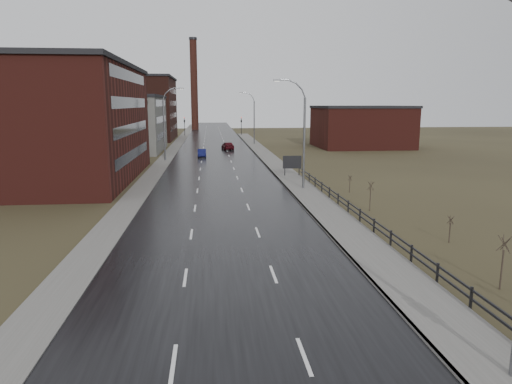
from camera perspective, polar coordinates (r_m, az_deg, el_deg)
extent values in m
cube|color=black|center=(71.12, -4.98, 3.78)|extent=(14.00, 300.00, 0.06)
cube|color=#595651|center=(47.37, 5.92, 0.21)|extent=(3.20, 180.00, 0.18)
cube|color=slate|center=(47.08, 4.11, 0.18)|extent=(0.16, 180.00, 0.18)
cube|color=#595651|center=(71.49, -11.58, 3.66)|extent=(2.40, 260.00, 0.12)
cube|color=#471914|center=(59.14, -25.85, 7.58)|extent=(22.00, 28.00, 13.00)
cube|color=black|center=(59.26, -26.41, 14.09)|extent=(22.44, 28.56, 0.50)
cube|color=black|center=(56.62, -15.03, 4.63)|extent=(0.06, 22.40, 1.20)
cube|color=black|center=(56.39, -15.18, 7.66)|extent=(0.06, 22.40, 1.20)
cube|color=black|center=(56.31, -15.34, 10.71)|extent=(0.06, 22.40, 1.20)
cube|color=black|center=(56.40, -15.50, 13.75)|extent=(0.06, 22.40, 1.20)
cube|color=slate|center=(90.29, -16.82, 8.05)|extent=(16.00, 20.00, 10.00)
cube|color=black|center=(90.21, -17.01, 11.37)|extent=(16.32, 20.40, 0.50)
cube|color=black|center=(89.23, -11.68, 6.97)|extent=(0.06, 16.00, 1.20)
cube|color=black|center=(89.08, -11.75, 8.89)|extent=(0.06, 16.00, 1.20)
cube|color=black|center=(89.04, -11.83, 10.82)|extent=(0.06, 16.00, 1.20)
cube|color=#331611|center=(120.62, -16.54, 9.87)|extent=(26.00, 24.00, 15.00)
cube|color=black|center=(120.78, -16.75, 13.55)|extent=(26.52, 24.48, 0.50)
cube|color=black|center=(119.06, -10.22, 7.97)|extent=(0.06, 19.20, 1.20)
cube|color=black|center=(118.95, -10.27, 9.41)|extent=(0.06, 19.20, 1.20)
cube|color=black|center=(118.92, -10.32, 10.86)|extent=(0.06, 19.20, 1.20)
cube|color=black|center=(118.96, -10.37, 12.30)|extent=(0.06, 19.20, 1.20)
cube|color=#471914|center=(97.80, 13.00, 7.83)|extent=(18.00, 16.00, 8.00)
cube|color=black|center=(97.68, 13.11, 10.32)|extent=(18.36, 16.32, 0.50)
cylinder|color=#331611|center=(160.76, -7.75, 13.06)|extent=(2.40, 2.40, 30.00)
cylinder|color=black|center=(162.07, -7.89, 18.47)|extent=(2.70, 2.70, 0.80)
cylinder|color=slate|center=(47.74, 6.03, 5.94)|extent=(0.24, 0.24, 9.50)
cylinder|color=slate|center=(47.54, 5.95, 12.14)|extent=(0.51, 0.14, 0.98)
cylinder|color=slate|center=(47.47, 5.39, 13.02)|extent=(0.81, 0.14, 0.81)
cylinder|color=slate|center=(47.35, 4.53, 13.61)|extent=(0.98, 0.14, 0.51)
cylinder|color=slate|center=(47.22, 3.50, 13.84)|extent=(1.01, 0.14, 0.14)
cube|color=slate|center=(47.12, 2.65, 13.79)|extent=(0.70, 0.28, 0.18)
cube|color=silver|center=(47.11, 2.65, 13.67)|extent=(0.50, 0.20, 0.04)
cylinder|color=slate|center=(73.03, -11.41, 7.51)|extent=(0.24, 0.24, 9.50)
cylinder|color=slate|center=(72.90, -11.43, 11.56)|extent=(0.51, 0.14, 0.98)
cylinder|color=slate|center=(72.87, -11.07, 12.14)|extent=(0.81, 0.14, 0.81)
cylinder|color=slate|center=(72.83, -10.51, 12.53)|extent=(0.98, 0.14, 0.51)
cylinder|color=slate|center=(72.77, -9.84, 12.69)|extent=(1.01, 0.14, 0.14)
cube|color=slate|center=(72.73, -9.29, 12.67)|extent=(0.70, 0.28, 0.18)
cube|color=silver|center=(72.72, -9.28, 12.59)|extent=(0.50, 0.20, 0.04)
cylinder|color=slate|center=(101.11, -0.23, 8.63)|extent=(0.24, 0.24, 9.50)
cylinder|color=slate|center=(101.02, -0.33, 11.55)|extent=(0.51, 0.14, 0.98)
cylinder|color=slate|center=(100.98, -0.60, 11.96)|extent=(0.81, 0.14, 0.81)
cylinder|color=slate|center=(100.93, -1.02, 12.23)|extent=(0.98, 0.14, 0.51)
cylinder|color=slate|center=(100.87, -1.50, 12.32)|extent=(1.01, 0.14, 0.14)
cube|color=slate|center=(100.82, -1.90, 12.29)|extent=(0.70, 0.28, 0.18)
cube|color=silver|center=(100.82, -1.90, 12.23)|extent=(0.50, 0.20, 0.04)
cube|color=black|center=(22.43, 25.29, -11.96)|extent=(0.10, 0.10, 1.10)
cube|color=black|center=(24.85, 21.73, -9.45)|extent=(0.10, 0.10, 1.10)
cube|color=black|center=(27.38, 18.85, -7.37)|extent=(0.10, 0.10, 1.10)
cube|color=black|center=(30.00, 16.49, -5.63)|extent=(0.10, 0.10, 1.10)
cube|color=black|center=(32.69, 14.52, -4.16)|extent=(0.10, 0.10, 1.10)
cube|color=black|center=(35.43, 12.86, -2.92)|extent=(0.10, 0.10, 1.10)
cube|color=black|center=(38.20, 11.45, -1.86)|extent=(0.10, 0.10, 1.10)
cube|color=black|center=(41.01, 10.22, -0.93)|extent=(0.10, 0.10, 1.10)
cube|color=black|center=(43.84, 9.16, -0.13)|extent=(0.10, 0.10, 1.10)
cube|color=black|center=(46.70, 8.23, 0.57)|extent=(0.10, 0.10, 1.10)
cube|color=black|center=(49.57, 7.40, 1.20)|extent=(0.10, 0.10, 1.10)
cube|color=black|center=(52.45, 6.66, 1.75)|extent=(0.10, 0.10, 1.10)
cube|color=black|center=(55.35, 6.00, 2.25)|extent=(0.10, 0.10, 1.10)
cube|color=black|center=(32.14, 14.86, -3.70)|extent=(0.08, 53.00, 0.10)
cube|color=black|center=(32.24, 14.83, -4.39)|extent=(0.08, 53.00, 0.10)
cylinder|color=#382D23|center=(25.31, 28.36, -8.55)|extent=(0.08, 0.08, 2.00)
cylinder|color=#382D23|center=(24.96, 28.72, -5.72)|extent=(0.04, 0.67, 0.79)
cylinder|color=#382D23|center=(24.98, 28.60, -5.69)|extent=(0.64, 0.25, 0.80)
cylinder|color=#382D23|center=(24.93, 28.51, -5.71)|extent=(0.38, 0.57, 0.81)
cylinder|color=#382D23|center=(24.89, 28.59, -5.75)|extent=(0.38, 0.57, 0.81)
cylinder|color=#382D23|center=(24.90, 28.72, -5.75)|extent=(0.64, 0.25, 0.80)
cylinder|color=#382D23|center=(32.26, 23.05, -4.71)|extent=(0.08, 0.08, 1.31)
cylinder|color=#382D23|center=(32.08, 23.24, -3.24)|extent=(0.04, 0.45, 0.52)
cylinder|color=#382D23|center=(32.10, 23.14, -3.22)|extent=(0.43, 0.18, 0.53)
cylinder|color=#382D23|center=(32.06, 23.07, -3.23)|extent=(0.26, 0.38, 0.54)
cylinder|color=#382D23|center=(32.01, 23.12, -3.26)|extent=(0.26, 0.38, 0.54)
cylinder|color=#382D23|center=(32.02, 23.23, -3.26)|extent=(0.43, 0.18, 0.53)
cylinder|color=#382D23|center=(39.48, 14.08, -0.98)|extent=(0.08, 0.08, 1.87)
cylinder|color=#382D23|center=(39.27, 14.23, 0.75)|extent=(0.04, 0.63, 0.74)
cylinder|color=#382D23|center=(39.30, 14.16, 0.76)|extent=(0.60, 0.24, 0.75)
cylinder|color=#382D23|center=(39.27, 14.09, 0.76)|extent=(0.36, 0.53, 0.75)
cylinder|color=#382D23|center=(39.21, 14.12, 0.74)|extent=(0.36, 0.53, 0.75)
cylinder|color=#382D23|center=(39.21, 14.20, 0.74)|extent=(0.60, 0.24, 0.75)
cylinder|color=#382D23|center=(47.24, 11.63, 0.71)|extent=(0.08, 0.08, 1.31)
cylinder|color=#382D23|center=(47.11, 11.73, 1.73)|extent=(0.04, 0.45, 0.53)
cylinder|color=#382D23|center=(47.15, 11.67, 1.74)|extent=(0.43, 0.18, 0.53)
cylinder|color=#382D23|center=(47.11, 11.62, 1.74)|extent=(0.26, 0.38, 0.54)
cylinder|color=#382D23|center=(47.06, 11.64, 1.73)|extent=(0.26, 0.38, 0.54)
cylinder|color=#382D23|center=(47.06, 11.71, 1.72)|extent=(0.43, 0.18, 0.53)
cube|color=black|center=(56.34, 3.62, 2.80)|extent=(0.10, 0.10, 1.80)
cube|color=black|center=(56.66, 5.41, 2.82)|extent=(0.10, 0.10, 1.80)
cube|color=silver|center=(56.32, 4.54, 3.75)|extent=(2.23, 0.08, 1.48)
cube|color=black|center=(56.27, 4.55, 3.75)|extent=(2.33, 0.04, 1.58)
cylinder|color=black|center=(130.91, -8.92, 8.09)|extent=(0.16, 0.16, 5.20)
imported|color=black|center=(130.82, -8.95, 9.03)|extent=(0.58, 2.73, 1.10)
sphere|color=#FF190C|center=(130.67, -8.96, 9.16)|extent=(0.18, 0.18, 0.18)
cylinder|color=black|center=(131.02, -1.85, 8.22)|extent=(0.16, 0.16, 5.20)
imported|color=black|center=(130.93, -1.86, 9.16)|extent=(0.58, 2.73, 1.10)
sphere|color=#FF190C|center=(130.77, -1.85, 9.29)|extent=(0.18, 0.18, 0.18)
imported|color=#0D1145|center=(77.75, -6.79, 4.82)|extent=(1.49, 4.02, 1.31)
imported|color=#410A11|center=(89.36, -3.55, 5.77)|extent=(2.58, 5.03, 1.64)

